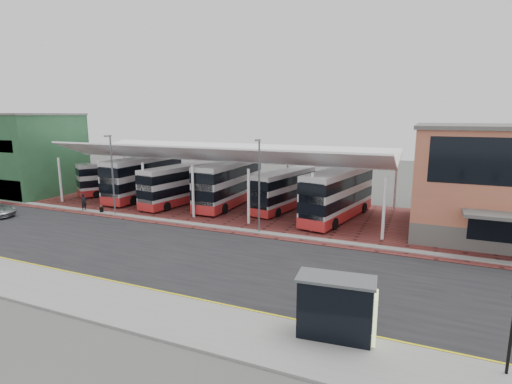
# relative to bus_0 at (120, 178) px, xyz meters

# --- Properties ---
(ground) EXTENTS (140.00, 140.00, 0.00)m
(ground) POSITION_rel_bus_0_xyz_m (21.04, -14.90, -2.10)
(ground) COLOR #474945
(road) EXTENTS (120.00, 14.00, 0.02)m
(road) POSITION_rel_bus_0_xyz_m (21.04, -15.90, -2.09)
(road) COLOR black
(road) RESTS_ON ground
(forecourt) EXTENTS (72.00, 16.00, 0.06)m
(forecourt) POSITION_rel_bus_0_xyz_m (23.04, -1.90, -2.07)
(forecourt) COLOR maroon
(forecourt) RESTS_ON ground
(sidewalk) EXTENTS (120.00, 4.00, 0.14)m
(sidewalk) POSITION_rel_bus_0_xyz_m (21.04, -23.90, -2.03)
(sidewalk) COLOR gray
(sidewalk) RESTS_ON ground
(north_kerb) EXTENTS (120.00, 0.80, 0.14)m
(north_kerb) POSITION_rel_bus_0_xyz_m (21.04, -8.70, -2.03)
(north_kerb) COLOR gray
(north_kerb) RESTS_ON ground
(yellow_line_near) EXTENTS (120.00, 0.12, 0.01)m
(yellow_line_near) POSITION_rel_bus_0_xyz_m (21.04, -21.90, -2.07)
(yellow_line_near) COLOR yellow
(yellow_line_near) RESTS_ON road
(yellow_line_far) EXTENTS (120.00, 0.12, 0.01)m
(yellow_line_far) POSITION_rel_bus_0_xyz_m (21.04, -21.60, -2.07)
(yellow_line_far) COLOR yellow
(yellow_line_far) RESTS_ON road
(canopy) EXTENTS (37.00, 11.63, 7.07)m
(canopy) POSITION_rel_bus_0_xyz_m (15.04, -0.96, 3.70)
(canopy) COLOR white
(canopy) RESTS_ON ground
(shop_green) EXTENTS (6.40, 10.20, 10.22)m
(shop_green) POSITION_rel_bus_0_xyz_m (-8.96, -3.92, 3.02)
(shop_green) COLOR #2B5A36
(shop_green) RESTS_ON ground
(shop_cream) EXTENTS (6.40, 10.20, 10.22)m
(shop_cream) POSITION_rel_bus_0_xyz_m (-15.46, -3.92, 3.02)
(shop_cream) COLOR beige
(shop_cream) RESTS_ON ground
(lamp_west) EXTENTS (0.16, 0.90, 8.07)m
(lamp_west) POSITION_rel_bus_0_xyz_m (7.04, -8.62, 2.26)
(lamp_west) COLOR #575A5F
(lamp_west) RESTS_ON ground
(lamp_east) EXTENTS (0.16, 0.90, 8.07)m
(lamp_east) POSITION_rel_bus_0_xyz_m (23.04, -8.62, 2.26)
(lamp_east) COLOR #575A5F
(lamp_east) RESTS_ON ground
(bus_0) EXTENTS (7.30, 9.60, 4.10)m
(bus_0) POSITION_rel_bus_0_xyz_m (0.00, 0.00, 0.00)
(bus_0) COLOR #BDBDBF
(bus_0) RESTS_ON forecourt
(bus_1) EXTENTS (3.14, 12.09, 4.97)m
(bus_1) POSITION_rel_bus_0_xyz_m (4.57, -0.79, 0.43)
(bus_1) COLOR #BDBDBF
(bus_1) RESTS_ON forecourt
(bus_2) EXTENTS (4.00, 10.83, 4.36)m
(bus_2) POSITION_rel_bus_0_xyz_m (10.40, -1.88, 0.13)
(bus_2) COLOR #BDBDBF
(bus_2) RESTS_ON forecourt
(bus_3) EXTENTS (3.08, 11.94, 4.91)m
(bus_3) POSITION_rel_bus_0_xyz_m (15.83, -0.24, 0.40)
(bus_3) COLOR #BDBDBF
(bus_3) RESTS_ON forecourt
(bus_4) EXTENTS (4.17, 10.36, 4.16)m
(bus_4) POSITION_rel_bus_0_xyz_m (22.17, 0.28, 0.03)
(bus_4) COLOR #BDBDBF
(bus_4) RESTS_ON forecourt
(bus_5) EXTENTS (4.88, 11.99, 4.82)m
(bus_5) POSITION_rel_bus_0_xyz_m (28.26, -1.36, 0.36)
(bus_5) COLOR #BDBDBF
(bus_5) RESTS_ON forecourt
(pedestrian) EXTENTS (0.51, 0.72, 1.87)m
(pedestrian) POSITION_rel_bus_0_xyz_m (3.07, -8.81, -1.10)
(pedestrian) COLOR black
(pedestrian) RESTS_ON forecourt
(suitcase) EXTENTS (0.33, 0.23, 0.56)m
(suitcase) POSITION_rel_bus_0_xyz_m (5.35, -8.73, -1.76)
(suitcase) COLOR black
(suitcase) RESTS_ON forecourt
(bus_shelter) EXTENTS (3.67, 1.96, 2.83)m
(bus_shelter) POSITION_rel_bus_0_xyz_m (33.01, -22.79, -0.19)
(bus_shelter) COLOR black
(bus_shelter) RESTS_ON sidewalk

